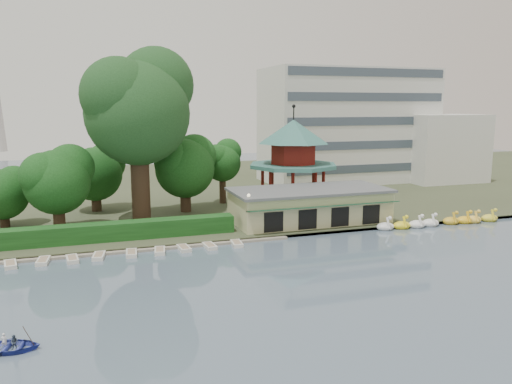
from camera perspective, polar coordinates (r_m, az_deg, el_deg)
name	(u,v)px	position (r m, az deg, el deg)	size (l,w,h in m)	color
ground_plane	(308,302)	(37.03, 5.95, -12.43)	(220.00, 220.00, 0.00)	slate
shore	(182,188)	(85.50, -8.45, 0.47)	(220.00, 70.00, 0.40)	#424930
embankment	(240,240)	(52.39, -1.85, -5.48)	(220.00, 0.60, 0.30)	gray
dock	(122,251)	(50.38, -15.10, -6.49)	(34.00, 1.60, 0.24)	gray
boathouse	(309,205)	(59.56, 6.12, -1.46)	(18.60, 9.39, 3.90)	#C3BE8B
pavilion	(293,154)	(68.72, 4.27, 4.40)	(12.40, 12.40, 13.50)	#C3BE8B
office_building	(363,129)	(92.99, 12.13, 7.02)	(38.00, 18.00, 20.00)	silver
hedge	(88,233)	(53.22, -18.60, -4.48)	(30.00, 2.00, 1.80)	#1B4E1A
lamp_post	(249,206)	(53.66, -0.84, -1.60)	(0.36, 0.36, 4.28)	black
big_tree	(139,104)	(59.61, -13.27, 9.75)	(13.16, 12.26, 20.47)	#3A281C
small_trees	(104,173)	(62.99, -16.98, 2.10)	(38.76, 17.15, 9.95)	#3A281C
swan_boats	(440,222)	(63.01, 20.30, -3.23)	(16.72, 2.07, 1.92)	white
moored_rowboats	(102,256)	(48.99, -17.20, -6.98)	(27.56, 2.71, 0.36)	silver
rowboat_with_passengers	(9,343)	(33.28, -26.35, -15.18)	(5.41, 4.35, 2.01)	#313EA4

